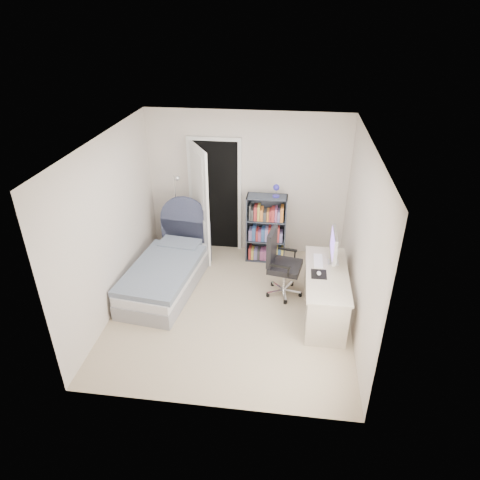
# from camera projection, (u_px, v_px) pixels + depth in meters

# --- Properties ---
(room_shell) EXTENTS (3.50, 3.70, 2.60)m
(room_shell) POSITION_uv_depth(u_px,v_px,m) (231.00, 233.00, 5.75)
(room_shell) COLOR tan
(room_shell) RESTS_ON ground
(door) EXTENTS (0.92, 0.73, 2.06)m
(door) POSITION_uv_depth(u_px,v_px,m) (206.00, 200.00, 7.28)
(door) COLOR black
(door) RESTS_ON ground
(bed) EXTENTS (1.11, 2.01, 1.18)m
(bed) POSITION_uv_depth(u_px,v_px,m) (167.00, 271.00, 6.73)
(bed) COLOR gray
(bed) RESTS_ON ground
(nightstand) EXTENTS (0.38, 0.38, 0.56)m
(nightstand) POSITION_uv_depth(u_px,v_px,m) (182.00, 231.00, 7.70)
(nightstand) COLOR tan
(nightstand) RESTS_ON ground
(floor_lamp) EXTENTS (0.22, 0.22, 1.53)m
(floor_lamp) POSITION_uv_depth(u_px,v_px,m) (179.00, 224.00, 7.38)
(floor_lamp) COLOR silver
(floor_lamp) RESTS_ON ground
(bookcase) EXTENTS (0.67, 0.29, 1.42)m
(bookcase) POSITION_uv_depth(u_px,v_px,m) (267.00, 231.00, 7.30)
(bookcase) COLOR #363D4A
(bookcase) RESTS_ON ground
(desk) EXTENTS (0.58, 1.45, 1.19)m
(desk) POSITION_uv_depth(u_px,v_px,m) (325.00, 291.00, 6.05)
(desk) COLOR #C1B4A1
(desk) RESTS_ON ground
(office_chair) EXTENTS (0.57, 0.59, 1.07)m
(office_chair) POSITION_uv_depth(u_px,v_px,m) (280.00, 260.00, 6.41)
(office_chair) COLOR silver
(office_chair) RESTS_ON ground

